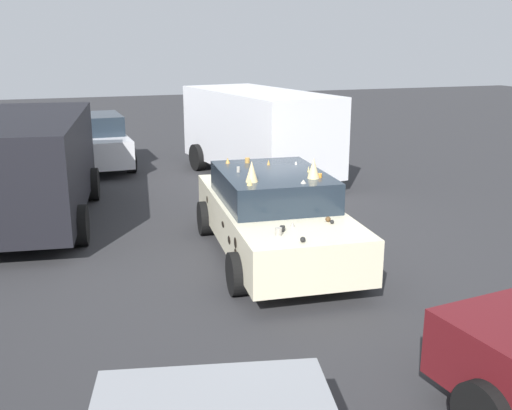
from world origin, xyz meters
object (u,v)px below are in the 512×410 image
at_px(art_car_decorated, 273,214).
at_px(parked_sedan_behind_right, 91,141).
at_px(parked_van_near_right, 258,129).
at_px(parked_van_row_back_far, 31,164).

bearing_deg(art_car_decorated, parked_sedan_behind_right, -159.86).
distance_m(parked_van_near_right, parked_van_row_back_far, 5.95).
xyz_separation_m(parked_van_near_right, parked_sedan_behind_right, (2.80, 4.01, -0.52)).
bearing_deg(parked_sedan_behind_right, parked_van_near_right, -127.28).
bearing_deg(parked_van_near_right, parked_van_row_back_far, 104.61).
relative_size(art_car_decorated, parked_van_row_back_far, 0.86).
xyz_separation_m(art_car_decorated, parked_van_row_back_far, (3.22, 3.76, 0.45)).
relative_size(parked_van_near_right, parked_sedan_behind_right, 1.19).
relative_size(parked_van_row_back_far, parked_sedan_behind_right, 1.21).
bearing_deg(parked_sedan_behind_right, parked_van_row_back_far, 162.55).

